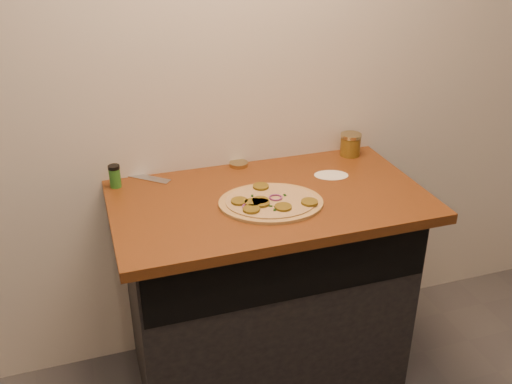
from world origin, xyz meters
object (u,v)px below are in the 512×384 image
object	(u,v)px
pizza	(270,202)
salsa_jar	(350,144)
spice_shaker	(115,176)
chefs_knife	(129,174)

from	to	relation	value
pizza	salsa_jar	world-z (taller)	salsa_jar
spice_shaker	chefs_knife	bearing A→B (deg)	57.14
chefs_knife	salsa_jar	distance (m)	0.96
salsa_jar	spice_shaker	xyz separation A→B (m)	(-1.02, -0.00, -0.00)
salsa_jar	pizza	bearing A→B (deg)	-145.90
salsa_jar	chefs_knife	bearing A→B (deg)	174.58
pizza	chefs_knife	distance (m)	0.63
spice_shaker	salsa_jar	bearing A→B (deg)	0.22
salsa_jar	spice_shaker	size ratio (longest dim) A/B	1.09
pizza	spice_shaker	distance (m)	0.62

